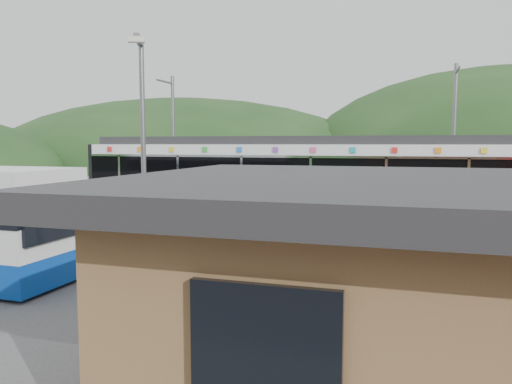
% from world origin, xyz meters
% --- Properties ---
extents(ground, '(120.00, 120.00, 0.00)m').
position_xyz_m(ground, '(0.00, 0.00, 0.00)').
color(ground, '#4C4C4F').
rests_on(ground, ground).
extents(hills, '(146.00, 149.00, 26.00)m').
position_xyz_m(hills, '(6.19, 5.29, 0.00)').
color(hills, '#1E3D19').
rests_on(hills, ground).
extents(platform, '(26.00, 3.20, 0.30)m').
position_xyz_m(platform, '(0.00, 3.30, 0.15)').
color(platform, '#9E9E99').
rests_on(platform, ground).
extents(yellow_line, '(26.00, 0.10, 0.01)m').
position_xyz_m(yellow_line, '(0.00, 2.00, 0.30)').
color(yellow_line, yellow).
rests_on(yellow_line, platform).
extents(train, '(20.44, 3.01, 3.74)m').
position_xyz_m(train, '(0.79, 6.00, 2.06)').
color(train, black).
rests_on(train, ground).
extents(catenary_mast_west, '(0.18, 1.80, 7.00)m').
position_xyz_m(catenary_mast_west, '(-7.00, 8.56, 3.65)').
color(catenary_mast_west, slate).
rests_on(catenary_mast_west, ground).
extents(catenary_mast_east, '(0.18, 1.80, 7.00)m').
position_xyz_m(catenary_mast_east, '(7.00, 8.56, 3.65)').
color(catenary_mast_east, slate).
rests_on(catenary_mast_east, ground).
extents(station_shelter, '(9.20, 6.20, 3.00)m').
position_xyz_m(station_shelter, '(6.00, -9.01, 1.55)').
color(station_shelter, olive).
rests_on(station_shelter, ground).
extents(lamp_post, '(0.50, 1.09, 5.86)m').
position_xyz_m(lamp_post, '(-0.91, -5.20, 3.50)').
color(lamp_post, slate).
rests_on(lamp_post, ground).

